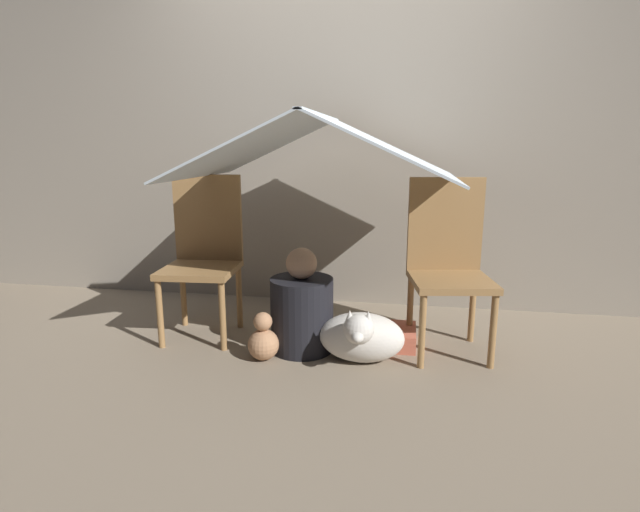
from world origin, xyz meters
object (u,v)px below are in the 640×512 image
object	(u,v)px
chair_left	(204,251)
dog	(361,336)
person_front	(302,310)
chair_right	(448,261)

from	to	relation	value
chair_left	dog	xyz separation A→B (m)	(0.98, -0.28, -0.36)
chair_left	person_front	bearing A→B (deg)	-18.87
person_front	chair_left	bearing A→B (deg)	165.37
chair_left	dog	size ratio (longest dim) A/B	2.11
chair_right	person_front	size ratio (longest dim) A/B	1.63
chair_right	dog	xyz separation A→B (m)	(-0.45, -0.28, -0.36)
chair_left	dog	bearing A→B (deg)	-20.44
chair_left	chair_right	bearing A→B (deg)	-4.28
person_front	dog	xyz separation A→B (m)	(0.34, -0.12, -0.09)
chair_left	person_front	world-z (taller)	chair_left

